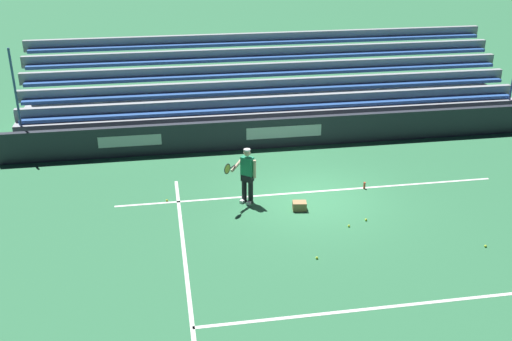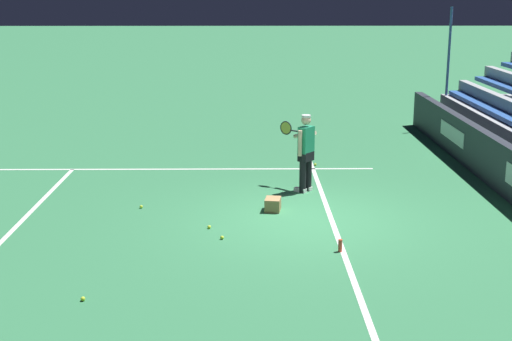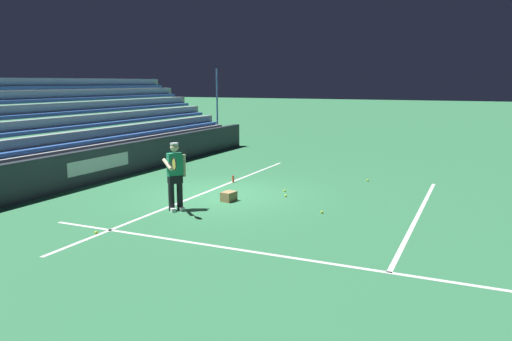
{
  "view_description": "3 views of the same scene",
  "coord_description": "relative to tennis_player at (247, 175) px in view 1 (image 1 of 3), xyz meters",
  "views": [
    {
      "loc": [
        4.49,
        15.79,
        8.13
      ],
      "look_at": [
        1.75,
        -0.4,
        0.9
      ],
      "focal_mm": 42.0,
      "sensor_mm": 36.0,
      "label": 1
    },
    {
      "loc": [
        -13.14,
        1.11,
        4.31
      ],
      "look_at": [
        0.71,
        0.96,
        0.82
      ],
      "focal_mm": 50.0,
      "sensor_mm": 36.0,
      "label": 2
    },
    {
      "loc": [
        12.37,
        6.76,
        3.2
      ],
      "look_at": [
        1.83,
        1.98,
        1.14
      ],
      "focal_mm": 35.0,
      "sensor_mm": 36.0,
      "label": 3
    }
  ],
  "objects": [
    {
      "name": "court_service_line_white",
      "position": [
        -2.07,
        5.63,
        -0.89
      ],
      "size": [
        8.22,
        0.1,
        0.01
      ],
      "primitive_type": "cube",
      "color": "white",
      "rests_on": "ground"
    },
    {
      "name": "court_baseline_white",
      "position": [
        -2.07,
        -0.37,
        -0.89
      ],
      "size": [
        12.0,
        0.1,
        0.01
      ],
      "primitive_type": "cube",
      "color": "white",
      "rests_on": "ground"
    },
    {
      "name": "ball_box_cardboard",
      "position": [
        -1.44,
        0.75,
        -0.76
      ],
      "size": [
        0.44,
        0.35,
        0.26
      ],
      "primitive_type": "cube",
      "rotation": [
        0.0,
        0.0,
        -0.15
      ],
      "color": "#A87F51",
      "rests_on": "ground"
    },
    {
      "name": "tennis_ball_stray_back",
      "position": [
        -2.56,
        1.98,
        -0.86
      ],
      "size": [
        0.07,
        0.07,
        0.07
      ],
      "primitive_type": "sphere",
      "color": "#CCE533",
      "rests_on": "ground"
    },
    {
      "name": "tennis_player",
      "position": [
        0.0,
        0.0,
        0.0
      ],
      "size": [
        0.98,
        0.79,
        1.71
      ],
      "color": "black",
      "rests_on": "ground"
    },
    {
      "name": "ground_plane",
      "position": [
        -2.07,
        0.13,
        -0.89
      ],
      "size": [
        160.0,
        160.0,
        0.0
      ],
      "primitive_type": "plane",
      "color": "#337A4C"
    },
    {
      "name": "tennis_ball_toward_net",
      "position": [
        -3.15,
        1.72,
        -0.86
      ],
      "size": [
        0.07,
        0.07,
        0.07
      ],
      "primitive_type": "sphere",
      "color": "#CCE533",
      "rests_on": "ground"
    },
    {
      "name": "bleacher_stand",
      "position": [
        -2.07,
        -6.98,
        -0.1
      ],
      "size": [
        19.23,
        4.0,
        3.85
      ],
      "color": "#9EA3A8",
      "rests_on": "ground"
    },
    {
      "name": "tennis_ball_far_left",
      "position": [
        2.38,
        -0.46,
        -0.86
      ],
      "size": [
        0.07,
        0.07,
        0.07
      ],
      "primitive_type": "sphere",
      "color": "#CCE533",
      "rests_on": "ground"
    },
    {
      "name": "water_bottle",
      "position": [
        -3.8,
        -0.32,
        -0.78
      ],
      "size": [
        0.07,
        0.07,
        0.22
      ],
      "primitive_type": "cylinder",
      "color": "#EA4C33",
      "rests_on": "ground"
    },
    {
      "name": "court_sideline_white",
      "position": [
        2.04,
        4.13,
        -0.89
      ],
      "size": [
        0.1,
        12.0,
        0.01
      ],
      "primitive_type": "cube",
      "color": "white",
      "rests_on": "ground"
    },
    {
      "name": "tennis_ball_near_player",
      "position": [
        -5.75,
        3.62,
        -0.86
      ],
      "size": [
        0.07,
        0.07,
        0.07
      ],
      "primitive_type": "sphere",
      "color": "#CCE533",
      "rests_on": "ground"
    },
    {
      "name": "back_wall_sponsor_board",
      "position": [
        -2.06,
        -4.35,
        -0.34
      ],
      "size": [
        20.24,
        0.25,
        1.1
      ],
      "color": "#2D333D",
      "rests_on": "ground"
    },
    {
      "name": "tennis_ball_by_box",
      "position": [
        -1.26,
        3.44,
        -0.86
      ],
      "size": [
        0.07,
        0.07,
        0.07
      ],
      "primitive_type": "sphere",
      "color": "#CCE533",
      "rests_on": "ground"
    }
  ]
}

